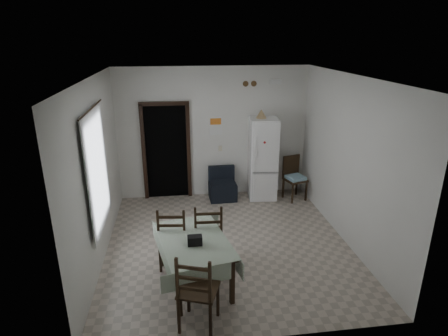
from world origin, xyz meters
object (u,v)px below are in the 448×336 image
dining_table (194,262)px  dining_chair_far_left (173,236)px  dining_chair_near_head (198,289)px  dining_chair_far_right (208,232)px  corner_chair (295,179)px  fridge (263,159)px  navy_seat (223,184)px

dining_table → dining_chair_far_left: (-0.29, 0.52, 0.16)m
dining_chair_near_head → dining_chair_far_right: bearing=-80.6°
dining_table → dining_chair_near_head: size_ratio=1.30×
dining_chair_far_left → dining_chair_near_head: (0.30, -1.38, 0.01)m
corner_chair → dining_chair_near_head: (-2.41, -3.61, 0.05)m
corner_chair → dining_chair_far_left: size_ratio=0.93×
dining_chair_far_left → dining_chair_near_head: 1.41m
fridge → navy_seat: 1.05m
corner_chair → dining_chair_near_head: dining_chair_near_head is taller
navy_seat → dining_table: dining_table is taller
navy_seat → corner_chair: corner_chair is taller
corner_chair → dining_chair_near_head: 4.34m
dining_chair_far_left → dining_chair_far_right: size_ratio=0.99×
fridge → dining_chair_near_head: bearing=-109.2°
fridge → dining_chair_far_left: fridge is taller
fridge → dining_table: size_ratio=1.29×
dining_chair_far_left → dining_chair_far_right: 0.55m
dining_chair_far_left → dining_chair_near_head: bearing=109.2°
dining_table → navy_seat: bearing=63.0°
navy_seat → dining_chair_near_head: 3.92m
navy_seat → dining_chair_far_left: (-1.10, -2.46, 0.17)m
dining_table → dining_chair_far_right: dining_chair_far_right is taller
dining_table → dining_chair_near_head: 0.88m
dining_chair_near_head → navy_seat: bearing=-82.2°
corner_chair → dining_chair_far_right: dining_chair_far_right is taller
fridge → dining_chair_near_head: size_ratio=1.68×
fridge → navy_seat: fridge is taller
corner_chair → dining_chair_far_left: (-2.70, -2.23, 0.04)m
fridge → corner_chair: bearing=-13.3°
fridge → dining_chair_far_right: (-1.45, -2.44, -0.38)m
dining_table → dining_chair_far_left: bearing=107.7°
fridge → dining_table: (-1.71, -2.97, -0.55)m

